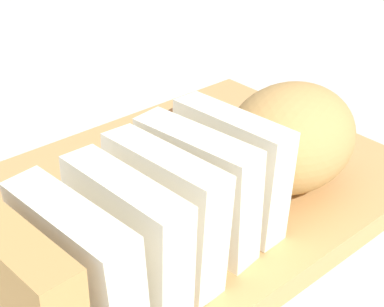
# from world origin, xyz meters

# --- Properties ---
(ground_plane) EXTENTS (3.00, 3.00, 0.00)m
(ground_plane) POSITION_xyz_m (0.00, 0.00, 0.00)
(ground_plane) COLOR beige
(cutting_board) EXTENTS (0.42, 0.33, 0.02)m
(cutting_board) POSITION_xyz_m (0.00, 0.00, 0.01)
(cutting_board) COLOR tan
(cutting_board) RESTS_ON ground_plane
(bread_loaf) EXTENTS (0.38, 0.14, 0.10)m
(bread_loaf) POSITION_xyz_m (0.04, 0.07, 0.07)
(bread_loaf) COLOR tan
(bread_loaf) RESTS_ON cutting_board
(bread_knife) EXTENTS (0.26, 0.06, 0.02)m
(bread_knife) POSITION_xyz_m (-0.01, -0.09, 0.03)
(bread_knife) COLOR silver
(bread_knife) RESTS_ON cutting_board
(crumb_near_knife) EXTENTS (0.01, 0.01, 0.01)m
(crumb_near_knife) POSITION_xyz_m (0.03, 0.00, 0.03)
(crumb_near_knife) COLOR #A8753D
(crumb_near_knife) RESTS_ON cutting_board
(crumb_near_loaf) EXTENTS (0.00, 0.00, 0.00)m
(crumb_near_loaf) POSITION_xyz_m (0.04, -0.03, 0.03)
(crumb_near_loaf) COLOR #A8753D
(crumb_near_loaf) RESTS_ON cutting_board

